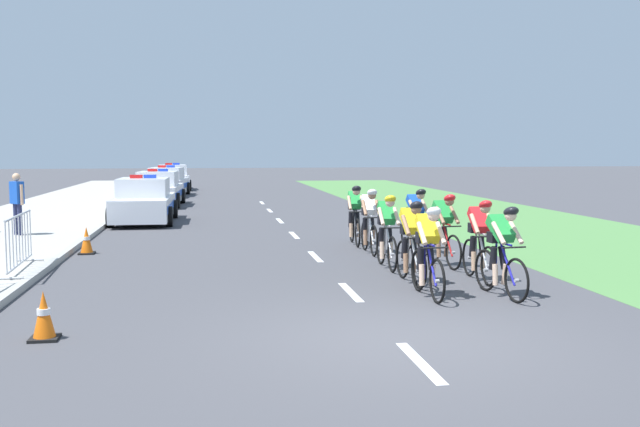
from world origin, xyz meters
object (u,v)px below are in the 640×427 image
(cyclist_second, at_px, (502,250))
(police_car_second, at_px, (158,190))
(cyclist_ninth, at_px, (355,214))
(police_car_nearest, at_px, (144,202))
(spectator_back, at_px, (17,199))
(cyclist_fourth, at_px, (479,239))
(crowd_barrier_middle, at_px, (19,243))
(cyclist_fifth, at_px, (387,230))
(cyclist_third, at_px, (411,241))
(cyclist_eighth, at_px, (416,220))
(traffic_cone_mid, at_px, (44,316))
(cyclist_sixth, at_px, (444,229))
(police_car_third, at_px, (167,183))
(police_car_furthest, at_px, (173,178))
(cyclist_seventh, at_px, (369,220))
(traffic_cone_near, at_px, (87,241))
(cyclist_lead, at_px, (428,250))

(cyclist_second, distance_m, police_car_second, 20.94)
(cyclist_ninth, height_order, police_car_nearest, police_car_nearest)
(police_car_second, xyz_separation_m, spectator_back, (-2.98, -10.74, 0.40))
(cyclist_fourth, relative_size, crowd_barrier_middle, 0.74)
(cyclist_fifth, height_order, police_car_second, police_car_second)
(cyclist_third, distance_m, spectator_back, 11.63)
(cyclist_fifth, xyz_separation_m, cyclist_eighth, (1.20, 1.94, 0.00))
(traffic_cone_mid, bearing_deg, cyclist_fourth, 22.57)
(cyclist_sixth, bearing_deg, cyclist_fifth, -177.61)
(police_car_second, relative_size, police_car_third, 0.99)
(traffic_cone_mid, bearing_deg, crowd_barrier_middle, 107.25)
(cyclist_third, bearing_deg, cyclist_sixth, 54.68)
(cyclist_third, height_order, police_car_furthest, police_car_furthest)
(cyclist_seventh, relative_size, crowd_barrier_middle, 0.74)
(cyclist_ninth, bearing_deg, police_car_third, 106.57)
(cyclist_fifth, relative_size, traffic_cone_near, 2.69)
(crowd_barrier_middle, bearing_deg, cyclist_sixth, -1.75)
(cyclist_second, xyz_separation_m, police_car_third, (-6.89, 26.03, -0.11))
(cyclist_ninth, bearing_deg, crowd_barrier_middle, -155.91)
(traffic_cone_near, bearing_deg, cyclist_third, -35.74)
(cyclist_sixth, distance_m, police_car_nearest, 12.07)
(cyclist_ninth, relative_size, police_car_nearest, 0.39)
(cyclist_eighth, distance_m, police_car_third, 22.20)
(cyclist_fifth, distance_m, cyclist_ninth, 3.57)
(cyclist_lead, xyz_separation_m, cyclist_fourth, (1.38, 1.22, 0.00))
(cyclist_fourth, height_order, cyclist_sixth, same)
(cyclist_fifth, height_order, cyclist_eighth, same)
(police_car_nearest, height_order, police_car_furthest, same)
(cyclist_third, relative_size, police_car_second, 0.39)
(cyclist_eighth, height_order, traffic_cone_near, cyclist_eighth)
(cyclist_seventh, relative_size, police_car_second, 0.39)
(cyclist_lead, height_order, cyclist_ninth, same)
(police_car_nearest, distance_m, spectator_back, 4.91)
(cyclist_ninth, relative_size, traffic_cone_mid, 2.69)
(cyclist_fourth, distance_m, cyclist_ninth, 5.34)
(cyclist_eighth, distance_m, police_car_furthest, 27.73)
(cyclist_seventh, relative_size, traffic_cone_mid, 2.69)
(cyclist_seventh, xyz_separation_m, police_car_third, (-5.83, 20.96, -0.11))
(cyclist_second, bearing_deg, cyclist_fourth, 83.07)
(cyclist_third, distance_m, cyclist_fourth, 1.31)
(cyclist_sixth, distance_m, police_car_furthest, 29.57)
(crowd_barrier_middle, bearing_deg, cyclist_second, -21.49)
(cyclist_sixth, relative_size, traffic_cone_near, 2.69)
(cyclist_second, height_order, spectator_back, spectator_back)
(cyclist_third, height_order, traffic_cone_near, cyclist_third)
(spectator_back, bearing_deg, cyclist_fourth, -37.36)
(police_car_second, relative_size, traffic_cone_mid, 7.00)
(crowd_barrier_middle, height_order, traffic_cone_near, crowd_barrier_middle)
(cyclist_fourth, relative_size, cyclist_fifth, 1.00)
(cyclist_second, distance_m, traffic_cone_mid, 7.07)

